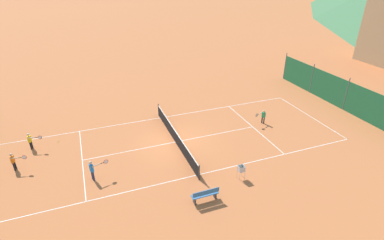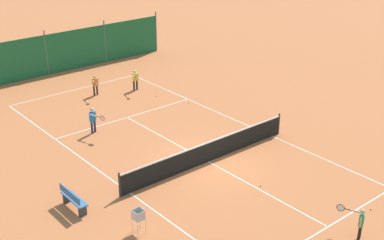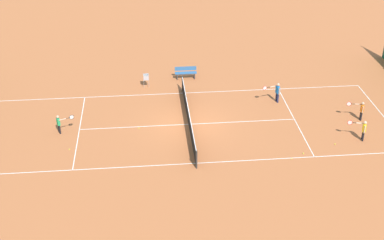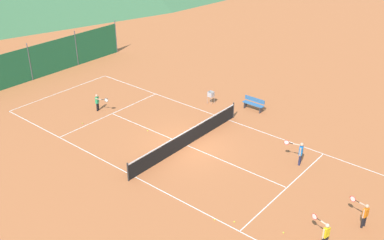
# 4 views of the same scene
# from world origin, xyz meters

# --- Properties ---
(ground_plane) EXTENTS (600.00, 600.00, 0.00)m
(ground_plane) POSITION_xyz_m (0.00, 0.00, 0.00)
(ground_plane) COLOR #BC6638
(court_line_markings) EXTENTS (8.25, 23.85, 0.01)m
(court_line_markings) POSITION_xyz_m (0.00, 0.00, 0.00)
(court_line_markings) COLOR white
(court_line_markings) RESTS_ON ground
(tennis_net) EXTENTS (9.18, 0.08, 1.06)m
(tennis_net) POSITION_xyz_m (0.00, 0.00, 0.50)
(tennis_net) COLOR #2D2D2D
(tennis_net) RESTS_ON ground
(windscreen_fence_near) EXTENTS (17.28, 0.08, 2.90)m
(windscreen_fence_near) POSITION_xyz_m (-0.00, -15.50, 1.31)
(windscreen_fence_near) COLOR #1E6038
(windscreen_fence_near) RESTS_ON ground
(player_near_service) EXTENTS (0.62, 0.97, 1.22)m
(player_near_service) POSITION_xyz_m (-2.68, -9.54, 0.72)
(player_near_service) COLOR black
(player_near_service) RESTS_ON ground
(player_near_baseline) EXTENTS (0.43, 1.12, 1.31)m
(player_near_baseline) POSITION_xyz_m (2.30, -5.82, 0.76)
(player_near_baseline) COLOR #23284C
(player_near_baseline) RESTS_ON ground
(player_far_service) EXTENTS (0.41, 1.01, 1.15)m
(player_far_service) POSITION_xyz_m (-0.26, 7.43, 0.67)
(player_far_service) COLOR black
(player_far_service) RESTS_ON ground
(player_far_baseline) EXTENTS (0.56, 0.97, 1.19)m
(player_far_baseline) POSITION_xyz_m (-0.42, -10.28, 0.70)
(player_far_baseline) COLOR black
(player_far_baseline) RESTS_ON ground
(tennis_ball_near_corner) EXTENTS (0.07, 0.07, 0.07)m
(tennis_ball_near_corner) POSITION_xyz_m (-2.14, 6.74, 0.03)
(tennis_ball_near_corner) COLOR #CCE033
(tennis_ball_near_corner) RESTS_ON ground
(tennis_ball_mid_court) EXTENTS (0.07, 0.07, 0.07)m
(tennis_ball_mid_court) POSITION_xyz_m (-3.01, -7.90, 0.03)
(tennis_ball_mid_court) COLOR #CCE033
(tennis_ball_mid_court) RESTS_ON ground
(tennis_ball_by_net_left) EXTENTS (0.07, 0.07, 0.07)m
(tennis_ball_by_net_left) POSITION_xyz_m (-0.22, 2.94, 0.03)
(tennis_ball_by_net_left) COLOR #CCE033
(tennis_ball_by_net_left) RESTS_ON ground
(tennis_ball_alley_right) EXTENTS (0.07, 0.07, 0.07)m
(tennis_ball_alley_right) POSITION_xyz_m (-4.19, -5.13, 0.03)
(tennis_ball_alley_right) COLOR #CCE033
(tennis_ball_alley_right) RESTS_ON ground
(tennis_ball_far_corner) EXTENTS (0.07, 0.07, 0.07)m
(tennis_ball_far_corner) POSITION_xyz_m (-3.76, -5.89, 0.03)
(tennis_ball_far_corner) COLOR #CCE033
(tennis_ball_far_corner) RESTS_ON ground
(ball_hopper) EXTENTS (0.36, 0.36, 0.89)m
(ball_hopper) POSITION_xyz_m (5.30, 2.37, 0.65)
(ball_hopper) COLOR #B7B7BC
(ball_hopper) RESTS_ON ground
(courtside_bench) EXTENTS (0.36, 1.50, 0.84)m
(courtside_bench) POSITION_xyz_m (6.34, -0.37, 0.45)
(courtside_bench) COLOR #336699
(courtside_bench) RESTS_ON ground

